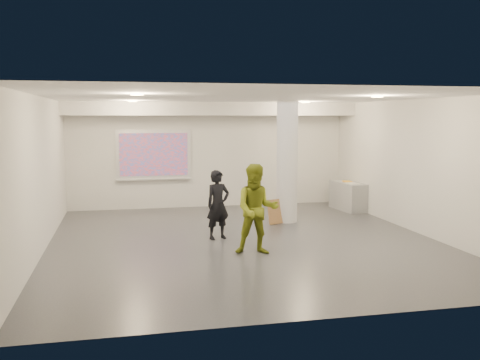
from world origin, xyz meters
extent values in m
cube|color=#36383E|center=(0.00, 0.00, 0.00)|extent=(8.00, 9.00, 0.01)
cube|color=white|center=(0.00, 0.00, 3.00)|extent=(8.00, 9.00, 0.01)
cube|color=silver|center=(0.00, 4.50, 1.50)|extent=(8.00, 0.01, 3.00)
cube|color=silver|center=(0.00, -4.50, 1.50)|extent=(8.00, 0.01, 3.00)
cube|color=silver|center=(-4.00, 0.00, 1.50)|extent=(0.01, 9.00, 3.00)
cube|color=silver|center=(4.00, 0.00, 1.50)|extent=(0.01, 9.00, 3.00)
cube|color=silver|center=(0.00, 3.95, 2.82)|extent=(8.00, 1.10, 0.36)
cylinder|color=#F4D17D|center=(-2.20, 2.50, 2.98)|extent=(0.22, 0.22, 0.02)
cylinder|color=#F4D17D|center=(2.20, 2.50, 2.98)|extent=(0.22, 0.22, 0.02)
cylinder|color=#F4D17D|center=(-2.20, -1.50, 2.98)|extent=(0.22, 0.22, 0.02)
cylinder|color=#F4D17D|center=(2.20, -1.50, 2.98)|extent=(0.22, 0.22, 0.02)
cylinder|color=silver|center=(1.50, 1.80, 1.50)|extent=(0.52, 0.52, 3.00)
cube|color=silver|center=(-1.60, 4.46, 1.55)|extent=(2.10, 0.06, 1.40)
cube|color=#0562B7|center=(-1.60, 4.42, 1.55)|extent=(1.90, 0.01, 1.20)
cube|color=silver|center=(-1.60, 4.40, 0.85)|extent=(2.10, 0.08, 0.04)
cube|color=gray|center=(3.72, 3.06, 0.39)|extent=(0.68, 1.38, 0.78)
cube|color=silver|center=(3.67, 2.73, 0.79)|extent=(0.31, 0.38, 0.02)
cube|color=yellow|center=(3.70, 3.14, 0.80)|extent=(0.24, 0.31, 0.03)
cube|color=olive|center=(1.42, 1.72, 0.30)|extent=(0.56, 0.36, 0.59)
cube|color=olive|center=(1.22, 1.63, 0.30)|extent=(0.57, 0.36, 0.60)
imported|color=black|center=(-0.50, 0.32, 0.74)|extent=(0.62, 0.51, 1.48)
imported|color=olive|center=(0.00, -1.09, 0.86)|extent=(0.94, 0.80, 1.72)
camera|label=1|loc=(-2.47, -10.77, 2.61)|focal=40.00mm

